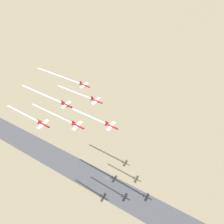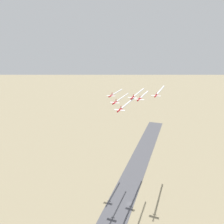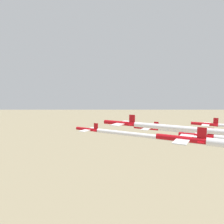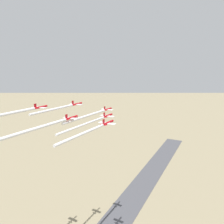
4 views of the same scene
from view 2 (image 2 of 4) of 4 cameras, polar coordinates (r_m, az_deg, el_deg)
name	(u,v)px [view 2 (image 2 of 4)]	position (r m, az deg, el deg)	size (l,w,h in m)	color
ground_plane	(129,204)	(209.65, 4.52, -22.74)	(3000.00, 3000.00, 0.00)	gray
runway_strip	(118,208)	(204.44, 1.66, -23.88)	(29.34, 451.68, 0.20)	#47474C
jet_0	(120,110)	(161.00, 1.97, 0.52)	(8.15, 8.66, 2.90)	#B20C14
jet_1	(139,99)	(172.96, 7.06, 3.29)	(8.15, 8.66, 2.90)	#B20C14
jet_2	(115,103)	(179.85, 0.71, 2.45)	(8.15, 8.66, 2.90)	#B20C14
jet_3	(156,96)	(187.48, 11.38, 4.19)	(8.15, 8.66, 2.90)	#B20C14
jet_4	(132,98)	(192.50, 5.34, 3.75)	(8.15, 8.66, 2.90)	#B20C14
jet_5	(111,96)	(198.73, -0.32, 4.25)	(8.15, 8.66, 2.90)	#B20C14
smoke_trail_0	(128,103)	(181.49, 4.27, 2.41)	(3.05, 36.74, 1.30)	white
smoke_trail_1	(144,95)	(190.45, 8.42, 4.53)	(2.57, 28.96, 1.19)	white
smoke_trail_2	(123,97)	(199.27, 2.82, 3.90)	(2.62, 34.44, 0.98)	white
smoke_trail_3	(161,90)	(212.17, 12.58, 5.61)	(3.45, 43.14, 1.40)	white
smoke_trail_4	(139,92)	(214.82, 7.07, 5.11)	(3.18, 39.36, 1.30)	white
smoke_trail_5	(117,92)	(215.46, 1.44, 5.27)	(2.45, 28.63, 1.08)	white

